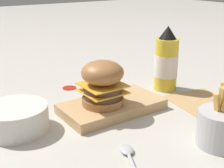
{
  "coord_description": "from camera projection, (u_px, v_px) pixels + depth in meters",
  "views": [
    {
      "loc": [
        -0.42,
        -0.59,
        0.35
      ],
      "look_at": [
        0.01,
        0.04,
        0.08
      ],
      "focal_mm": 50.0,
      "sensor_mm": 36.0,
      "label": 1
    }
  ],
  "objects": [
    {
      "name": "spoon",
      "position": [
        129.0,
        155.0,
        0.62
      ],
      "size": [
        0.07,
        0.14,
        0.01
      ],
      "rotation": [
        0.0,
        0.0,
        1.15
      ],
      "color": "#B2B2B7",
      "rests_on": "ground_plane"
    },
    {
      "name": "serving_board",
      "position": [
        112.0,
        106.0,
        0.83
      ],
      "size": [
        0.27,
        0.14,
        0.03
      ],
      "color": "tan",
      "rests_on": "ground_plane"
    },
    {
      "name": "ketchup_puddle",
      "position": [
        68.0,
        88.0,
        1.0
      ],
      "size": [
        0.04,
        0.04,
        0.0
      ],
      "color": "#B21E14",
      "rests_on": "ground_plane"
    },
    {
      "name": "side_bowl",
      "position": [
        15.0,
        117.0,
        0.73
      ],
      "size": [
        0.15,
        0.15,
        0.06
      ],
      "color": "silver",
      "rests_on": "ground_plane"
    },
    {
      "name": "ground_plane",
      "position": [
        117.0,
        118.0,
        0.8
      ],
      "size": [
        6.0,
        6.0,
        0.0
      ],
      "primitive_type": "plane",
      "color": "#B7B2A8"
    },
    {
      "name": "parchment_square",
      "position": [
        201.0,
        101.0,
        0.9
      ],
      "size": [
        0.19,
        0.19,
        0.0
      ],
      "color": "tan",
      "rests_on": "ground_plane"
    },
    {
      "name": "ketchup_bottle",
      "position": [
        166.0,
        62.0,
        0.97
      ],
      "size": [
        0.07,
        0.07,
        0.2
      ],
      "color": "yellow",
      "rests_on": "ground_plane"
    },
    {
      "name": "fries_basket",
      "position": [
        222.0,
        127.0,
        0.66
      ],
      "size": [
        0.1,
        0.1,
        0.13
      ],
      "color": "#B7B7BC",
      "rests_on": "ground_plane"
    },
    {
      "name": "burger",
      "position": [
        103.0,
        83.0,
        0.79
      ],
      "size": [
        0.11,
        0.11,
        0.12
      ],
      "color": "#9E6638",
      "rests_on": "serving_board"
    }
  ]
}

